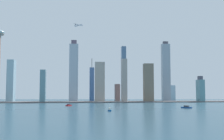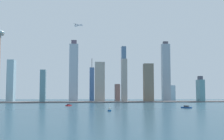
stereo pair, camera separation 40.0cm
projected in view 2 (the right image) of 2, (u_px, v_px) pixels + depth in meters
name	position (u px, v px, depth m)	size (l,w,h in m)	color
ground_plane	(140.00, 128.00, 202.56)	(6000.00, 6000.00, 0.00)	#264656
waterfront_pier	(98.00, 102.00, 701.40)	(765.27, 58.14, 2.18)	#5B5556
skyscraper_0	(200.00, 90.00, 720.13)	(14.13, 25.13, 68.28)	#588D98
skyscraper_1	(124.00, 74.00, 795.29)	(12.55, 19.74, 158.91)	#44668B
skyscraper_2	(172.00, 93.00, 812.91)	(14.69, 22.39, 46.08)	#96B6C9
skyscraper_3	(117.00, 93.00, 755.75)	(12.75, 22.02, 48.06)	#7D605E
skyscraper_4	(92.00, 84.00, 791.58)	(13.00, 13.86, 123.88)	#3D6093
skyscraper_5	(11.00, 81.00, 706.88)	(17.39, 27.46, 109.35)	#90B6C7
skyscraper_6	(124.00, 80.00, 716.87)	(13.14, 18.17, 113.17)	#9D9892
skyscraper_7	(148.00, 83.00, 728.74)	(25.35, 17.63, 102.06)	#756B5C
skyscraper_8	(74.00, 72.00, 738.71)	(23.89, 15.80, 167.21)	#9FB1C4
skyscraper_9	(100.00, 82.00, 720.45)	(25.50, 15.78, 105.42)	#A29B92
skyscraper_10	(43.00, 86.00, 689.82)	(13.28, 21.99, 82.24)	slate
skyscraper_11	(166.00, 72.00, 772.13)	(22.47, 15.17, 169.75)	#8C9FB0
boat_2	(69.00, 105.00, 516.34)	(11.48, 15.32, 8.06)	red
boat_3	(186.00, 107.00, 446.95)	(16.17, 16.12, 4.38)	navy
boat_4	(109.00, 110.00, 376.19)	(4.27, 7.25, 10.19)	#124A8B
airplane	(79.00, 25.00, 717.58)	(25.22, 24.77, 8.09)	white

